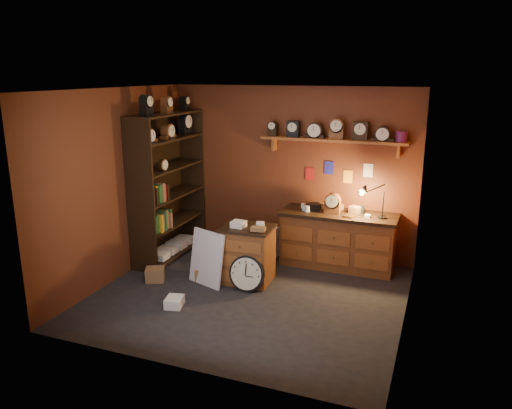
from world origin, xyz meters
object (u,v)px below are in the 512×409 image
object	(u,v)px
low_cabinet	(248,252)
shelving_unit	(166,180)
workbench	(338,237)
big_round_clock	(247,274)

from	to	relation	value
low_cabinet	shelving_unit	bearing A→B (deg)	159.49
shelving_unit	workbench	distance (m)	2.82
low_cabinet	big_round_clock	distance (m)	0.38
shelving_unit	big_round_clock	bearing A→B (deg)	-25.93
workbench	low_cabinet	size ratio (longest dim) A/B	1.94
workbench	big_round_clock	world-z (taller)	workbench
shelving_unit	big_round_clock	size ratio (longest dim) A/B	5.11
workbench	low_cabinet	bearing A→B (deg)	-136.63
big_round_clock	low_cabinet	bearing A→B (deg)	109.99
workbench	big_round_clock	size ratio (longest dim) A/B	3.45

